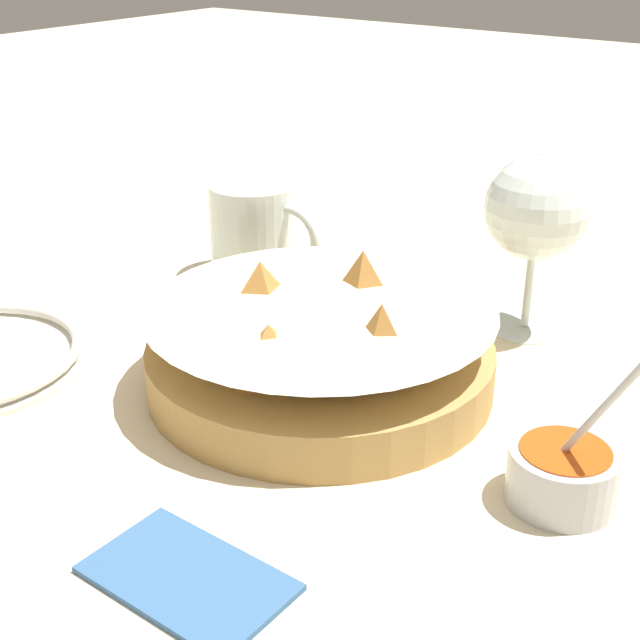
{
  "coord_description": "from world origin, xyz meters",
  "views": [
    {
      "loc": [
        0.33,
        -0.52,
        0.34
      ],
      "look_at": [
        -0.03,
        -0.03,
        0.06
      ],
      "focal_mm": 50.0,
      "sensor_mm": 36.0,
      "label": 1
    }
  ],
  "objects_px": {
    "sauce_cup": "(563,473)",
    "beer_mug": "(255,233)",
    "wine_glass": "(536,213)",
    "food_basket": "(319,350)"
  },
  "relations": [
    {
      "from": "sauce_cup",
      "to": "wine_glass",
      "type": "relative_size",
      "value": 0.72
    },
    {
      "from": "wine_glass",
      "to": "food_basket",
      "type": "bearing_deg",
      "value": -114.08
    },
    {
      "from": "food_basket",
      "to": "sauce_cup",
      "type": "height_order",
      "value": "sauce_cup"
    },
    {
      "from": "beer_mug",
      "to": "wine_glass",
      "type": "bearing_deg",
      "value": 8.89
    },
    {
      "from": "food_basket",
      "to": "beer_mug",
      "type": "relative_size",
      "value": 2.15
    },
    {
      "from": "wine_glass",
      "to": "sauce_cup",
      "type": "bearing_deg",
      "value": -60.55
    },
    {
      "from": "sauce_cup",
      "to": "beer_mug",
      "type": "distance_m",
      "value": 0.44
    },
    {
      "from": "food_basket",
      "to": "beer_mug",
      "type": "bearing_deg",
      "value": 141.8
    },
    {
      "from": "food_basket",
      "to": "sauce_cup",
      "type": "distance_m",
      "value": 0.21
    },
    {
      "from": "sauce_cup",
      "to": "beer_mug",
      "type": "xyz_separation_m",
      "value": [
        -0.4,
        0.18,
        0.02
      ]
    }
  ]
}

